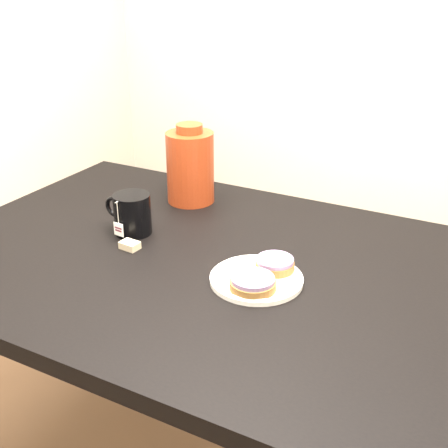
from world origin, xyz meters
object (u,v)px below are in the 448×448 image
at_px(bagel_front, 253,283).
at_px(bagel_package, 190,166).
at_px(mug, 132,214).
at_px(bagel_back, 275,264).
at_px(teabag_pouch, 130,245).
at_px(plate, 256,278).
at_px(table, 220,292).

xyz_separation_m(bagel_front, bagel_package, (-0.37, 0.37, 0.08)).
xyz_separation_m(mug, bagel_package, (0.02, 0.25, 0.05)).
xyz_separation_m(bagel_back, bagel_package, (-0.38, 0.28, 0.08)).
relative_size(bagel_front, mug, 0.95).
bearing_deg(teabag_pouch, bagel_front, -7.30).
relative_size(plate, bagel_package, 0.89).
xyz_separation_m(teabag_pouch, bagel_package, (-0.03, 0.33, 0.10)).
distance_m(bagel_front, mug, 0.41).
distance_m(table, bagel_package, 0.42).
relative_size(bagel_back, teabag_pouch, 2.66).
height_order(mug, bagel_package, bagel_package).
bearing_deg(bagel_package, mug, -94.82).
relative_size(table, mug, 9.82).
bearing_deg(bagel_front, bagel_package, 134.86).
bearing_deg(bagel_back, bagel_front, -94.95).
height_order(table, mug, mug).
xyz_separation_m(table, bagel_back, (0.14, 0.00, 0.11)).
bearing_deg(plate, bagel_back, 66.71).
height_order(bagel_front, teabag_pouch, bagel_front).
height_order(table, bagel_back, bagel_back).
relative_size(bagel_back, bagel_front, 0.89).
bearing_deg(bagel_front, plate, 105.60).
bearing_deg(bagel_package, bagel_back, -36.16).
height_order(bagel_front, bagel_package, bagel_package).
relative_size(teabag_pouch, bagel_package, 0.20).
distance_m(bagel_back, teabag_pouch, 0.36).
xyz_separation_m(bagel_front, mug, (-0.39, 0.12, 0.03)).
bearing_deg(bagel_package, table, -49.02).
xyz_separation_m(bagel_front, teabag_pouch, (-0.35, 0.04, -0.02)).
xyz_separation_m(mug, teabag_pouch, (0.05, -0.08, -0.04)).
height_order(bagel_back, bagel_front, same).
xyz_separation_m(table, bagel_package, (-0.25, 0.28, 0.19)).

